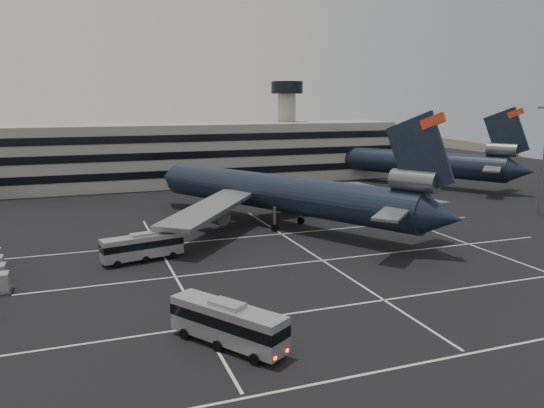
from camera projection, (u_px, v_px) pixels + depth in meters
The scene contains 8 objects.
ground at pixel (238, 282), 57.07m from camera, with size 260.00×260.00×0.00m, color black.
lane_markings at pixel (244, 279), 58.05m from camera, with size 90.00×55.62×0.01m.
terminal at pixel (136, 156), 120.34m from camera, with size 125.00×26.00×24.00m.
hills at pixel (164, 177), 222.16m from camera, with size 352.00×180.00×44.00m.
trijet_main at pixel (281, 193), 81.63m from camera, with size 42.21×52.87×18.08m.
trijet_far at pixel (404, 161), 123.21m from camera, with size 36.61×51.63×18.08m.
bus_near at pixel (228, 322), 41.80m from camera, with size 7.81×10.10×3.71m.
bus_far at pixel (142, 246), 64.30m from camera, with size 10.12×4.35×3.48m.
Camera 1 is at (-15.19, -52.37, 19.17)m, focal length 35.00 mm.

